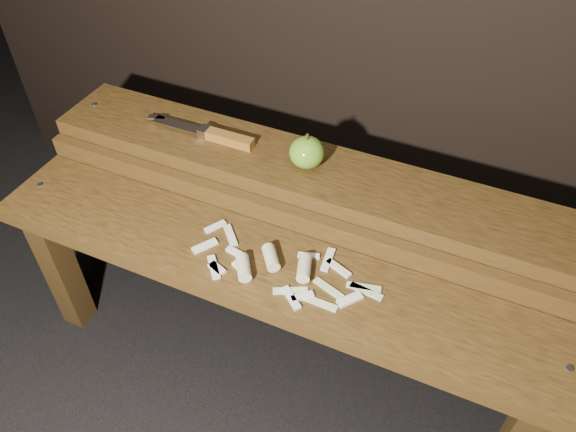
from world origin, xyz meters
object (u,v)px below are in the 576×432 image
at_px(bench_rear_tier, 308,197).
at_px(apple, 307,152).
at_px(bench_front_tier, 263,288).
at_px(knife, 216,135).

bearing_deg(bench_rear_tier, apple, 148.25).
relative_size(bench_front_tier, apple, 15.23).
height_order(bench_front_tier, bench_rear_tier, bench_rear_tier).
relative_size(bench_rear_tier, apple, 15.23).
bearing_deg(knife, apple, -0.11).
distance_m(bench_front_tier, knife, 0.36).
bearing_deg(bench_rear_tier, bench_front_tier, -90.00).
bearing_deg(knife, bench_rear_tier, -1.21).
height_order(apple, knife, apple).
xyz_separation_m(bench_front_tier, apple, (-0.01, 0.23, 0.18)).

